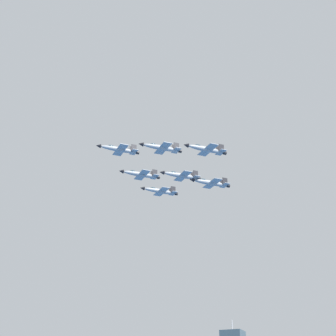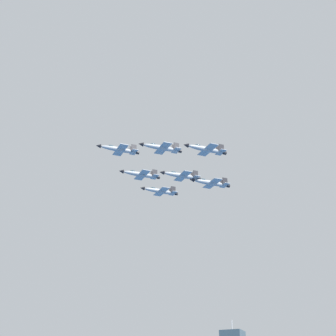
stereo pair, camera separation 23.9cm
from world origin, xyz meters
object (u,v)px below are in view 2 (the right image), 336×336
(jet_left_outer, at_px, (206,149))
(jet_trailing, at_px, (211,183))
(jet_left_wingman, at_px, (161,148))
(jet_right_wingman, at_px, (140,174))
(jet_slot_rear, at_px, (181,175))
(jet_lead, at_px, (119,149))
(jet_right_outer, at_px, (160,191))

(jet_left_outer, distance_m, jet_trailing, 27.96)
(jet_left_wingman, xyz_separation_m, jet_right_wingman, (17.40, -16.52, -2.06))
(jet_slot_rear, height_order, jet_trailing, jet_slot_rear)
(jet_left_wingman, height_order, jet_trailing, jet_left_wingman)
(jet_lead, relative_size, jet_trailing, 0.94)
(jet_left_outer, xyz_separation_m, jet_slot_rear, (17.40, -16.52, -1.64))
(jet_left_wingman, relative_size, jet_slot_rear, 0.98)
(jet_lead, bearing_deg, jet_right_wingman, -138.90)
(jet_left_wingman, xyz_separation_m, jet_trailing, (-10.73, -28.73, -6.11))
(jet_lead, distance_m, jet_left_outer, 37.44)
(jet_right_outer, bearing_deg, jet_right_wingman, 39.30)
(jet_left_outer, height_order, jet_trailing, jet_left_outer)
(jet_left_outer, bearing_deg, jet_lead, -41.47)
(jet_lead, relative_size, jet_right_outer, 0.97)
(jet_left_outer, bearing_deg, jet_right_wingman, -69.70)
(jet_left_outer, relative_size, jet_right_outer, 0.99)
(jet_right_outer, height_order, jet_slot_rear, jet_right_outer)
(jet_lead, distance_m, jet_left_wingman, 18.63)
(jet_lead, bearing_deg, jet_left_outer, 140.36)
(jet_right_wingman, height_order, jet_trailing, jet_right_wingman)
(jet_lead, height_order, jet_trailing, jet_lead)
(jet_left_wingman, relative_size, jet_trailing, 0.94)
(jet_lead, height_order, jet_left_outer, jet_lead)
(jet_left_wingman, bearing_deg, jet_left_outer, 140.56)
(jet_lead, height_order, jet_slot_rear, jet_lead)
(jet_left_wingman, bearing_deg, jet_lead, -39.44)
(jet_left_wingman, height_order, jet_right_wingman, jet_left_wingman)
(jet_lead, relative_size, jet_left_outer, 0.97)
(jet_slot_rear, bearing_deg, jet_lead, 0.51)
(jet_right_outer, distance_m, jet_trailing, 27.98)
(jet_trailing, bearing_deg, jet_slot_rear, -0.27)
(jet_left_wingman, distance_m, jet_left_outer, 18.83)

